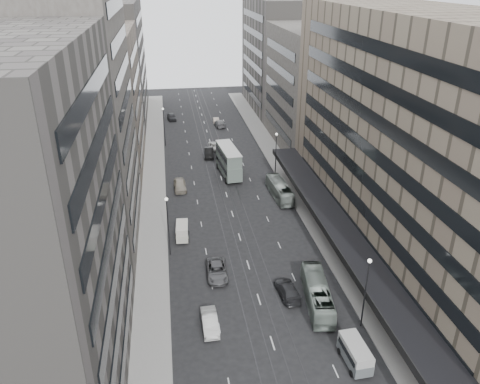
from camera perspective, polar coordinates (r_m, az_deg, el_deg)
ground at (r=53.68m, az=2.53°, el=-13.59°), size 220.00×220.00×0.00m
sidewalk_right at (r=87.80m, az=5.39°, el=2.62°), size 4.00×125.00×0.15m
sidewalk_left at (r=85.34m, az=-10.44°, el=1.62°), size 4.00×125.00×0.15m
department_store at (r=60.50m, az=21.66°, el=5.42°), size 19.20×60.00×30.00m
building_right_mid at (r=100.11m, az=9.03°, el=12.43°), size 15.00×28.00×24.00m
building_right_far at (r=128.12m, az=4.95°, el=16.30°), size 15.00×32.00×28.00m
building_left_a at (r=39.86m, az=-26.44°, el=-5.53°), size 15.00×28.00×30.00m
building_left_b at (r=63.45m, az=-20.44°, el=8.44°), size 15.00×26.00×34.00m
building_left_c at (r=90.33m, az=-17.15°, el=10.58°), size 15.00×28.00×25.00m
building_left_d at (r=122.16m, az=-15.43°, el=15.09°), size 15.00×38.00×28.00m
lamp_right_near at (r=49.41m, az=15.14°, el=-10.91°), size 0.44×0.44×8.32m
lamp_right_far at (r=83.15m, az=4.41°, el=5.14°), size 0.44×0.44×8.32m
lamp_left_near at (r=60.06m, az=-8.79°, el=-3.35°), size 0.44×0.44×8.32m
lamp_left_far at (r=100.04m, az=-9.27°, el=8.37°), size 0.44×0.44×8.32m
bus_near at (r=53.66m, az=9.40°, el=-12.11°), size 3.67×10.14×2.76m
bus_far at (r=76.87m, az=4.85°, el=0.28°), size 2.72×9.69×2.67m
double_decker at (r=84.53m, az=-1.40°, el=3.85°), size 3.75×9.89×5.29m
vw_microbus at (r=47.57m, az=13.87°, el=-18.51°), size 2.15×4.39×2.33m
panel_van at (r=65.29m, az=-7.06°, el=-4.72°), size 1.96×3.70×2.27m
sedan_1 at (r=50.42m, az=-3.70°, el=-15.53°), size 1.66×4.58×1.50m
sedan_2 at (r=57.69m, az=-2.83°, el=-9.56°), size 2.66×5.46×1.50m
sedan_3 at (r=54.86m, az=5.80°, el=-11.76°), size 2.40×5.24×1.48m
sedan_4 at (r=80.12m, az=-7.33°, el=0.85°), size 2.15×5.10×1.72m
sedan_5 at (r=94.35m, az=-3.79°, el=4.83°), size 2.29×5.35×1.71m
sedan_6 at (r=98.80m, az=-3.16°, el=5.71°), size 2.59×5.22×1.42m
sedan_7 at (r=113.64m, az=-2.50°, el=8.38°), size 2.44×5.44×1.55m
sedan_8 at (r=120.03m, az=-8.34°, el=9.07°), size 2.51×5.00×1.64m
sedan_9 at (r=116.77m, az=-2.96°, el=8.77°), size 1.53×4.07×1.33m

